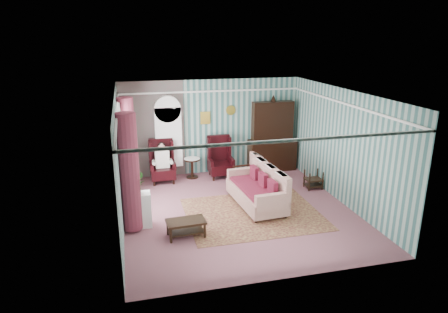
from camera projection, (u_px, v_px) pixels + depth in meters
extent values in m
plane|color=#7F4A53|center=(238.00, 210.00, 9.91)|extent=(6.00, 6.00, 0.00)
cube|color=#3B6B67|center=(212.00, 127.00, 12.26)|extent=(5.50, 0.02, 2.90)
cube|color=#3B6B67|center=(287.00, 204.00, 6.70)|extent=(5.50, 0.02, 2.90)
cube|color=#3B6B67|center=(119.00, 163.00, 8.85)|extent=(0.02, 6.00, 2.90)
cube|color=#3B6B67|center=(342.00, 147.00, 10.11)|extent=(0.02, 6.00, 2.90)
cube|color=white|center=(239.00, 93.00, 9.05)|extent=(5.50, 6.00, 0.02)
cube|color=#864457|center=(152.00, 130.00, 11.84)|extent=(1.90, 0.01, 2.90)
cube|color=white|center=(239.00, 108.00, 9.16)|extent=(5.50, 6.00, 0.05)
cube|color=white|center=(120.00, 151.00, 9.38)|extent=(0.04, 1.50, 1.90)
cylinder|color=maroon|center=(129.00, 173.00, 8.51)|extent=(0.44, 0.44, 2.60)
cylinder|color=maroon|center=(128.00, 147.00, 10.46)|extent=(0.44, 0.44, 2.60)
cube|color=gold|center=(205.00, 118.00, 12.10)|extent=(0.30, 0.03, 0.38)
cube|color=silver|center=(169.00, 141.00, 11.90)|extent=(0.80, 0.28, 2.24)
cube|color=black|center=(273.00, 134.00, 12.52)|extent=(1.50, 0.56, 2.36)
cube|color=black|center=(162.00, 162.00, 11.63)|extent=(0.76, 0.80, 1.25)
cube|color=black|center=(221.00, 157.00, 12.03)|extent=(0.76, 0.80, 1.25)
cylinder|color=black|center=(192.00, 168.00, 12.07)|extent=(0.50, 0.50, 0.60)
cube|color=black|center=(313.00, 179.00, 11.23)|extent=(0.45, 0.38, 0.54)
cube|color=silver|center=(139.00, 210.00, 8.96)|extent=(0.55, 0.35, 0.80)
cube|color=#461719|center=(253.00, 214.00, 9.70)|extent=(3.20, 2.60, 0.01)
cube|color=beige|center=(256.00, 184.00, 10.01)|extent=(1.11, 2.14, 1.14)
cube|color=beige|center=(247.00, 169.00, 11.30)|extent=(0.83, 0.85, 1.05)
cube|color=black|center=(186.00, 228.00, 8.57)|extent=(0.86, 0.52, 0.37)
imported|color=#1C4F18|center=(136.00, 187.00, 8.63)|extent=(0.40, 0.35, 0.44)
imported|color=#1C591C|center=(137.00, 181.00, 8.89)|extent=(0.30, 0.25, 0.48)
imported|color=#214F18|center=(135.00, 185.00, 8.78)|extent=(0.27, 0.27, 0.42)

